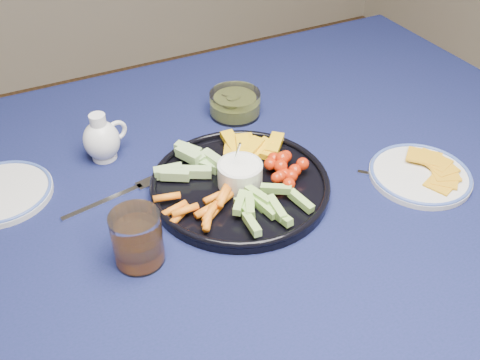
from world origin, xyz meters
name	(u,v)px	position (x,y,z in m)	size (l,w,h in m)	color
dining_table	(209,222)	(0.00, 0.00, 0.66)	(1.67, 1.07, 0.75)	#4D3319
crudite_platter	(239,182)	(0.05, -0.03, 0.77)	(0.34, 0.34, 0.11)	black
creamer_pitcher	(102,139)	(-0.15, 0.19, 0.79)	(0.09, 0.07, 0.10)	white
pickle_bowl	(235,105)	(0.17, 0.22, 0.77)	(0.12, 0.12, 0.05)	white
cheese_plate	(420,173)	(0.38, -0.16, 0.76)	(0.20, 0.20, 0.02)	silver
juice_tumbler	(138,241)	(-0.17, -0.12, 0.79)	(0.08, 0.08, 0.10)	white
fork_left	(119,195)	(-0.16, 0.05, 0.75)	(0.19, 0.05, 0.00)	white
fork_right	(405,181)	(0.35, -0.15, 0.75)	(0.12, 0.12, 0.00)	white
side_plate_extra	(1,193)	(-0.35, 0.15, 0.75)	(0.19, 0.19, 0.02)	silver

